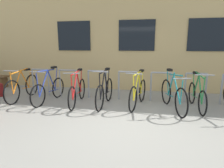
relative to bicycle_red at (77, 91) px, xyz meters
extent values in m
plane|color=gray|center=(1.58, -1.23, -0.38)|extent=(42.00, 42.00, 0.00)
cube|color=tan|center=(1.58, 5.23, 2.05)|extent=(28.00, 6.52, 4.86)
cube|color=black|center=(-0.82, 1.95, 1.67)|extent=(1.30, 0.04, 1.09)
cube|color=black|center=(1.58, 1.95, 1.67)|extent=(1.30, 0.04, 1.09)
cube|color=black|center=(3.98, 1.95, 1.67)|extent=(1.30, 0.04, 1.09)
cylinder|color=gray|center=(-1.87, 0.67, 0.07)|extent=(0.05, 0.05, 0.90)
cylinder|color=gray|center=(-1.29, 0.67, 0.07)|extent=(0.05, 0.05, 0.90)
cylinder|color=gray|center=(-1.58, 0.67, 0.52)|extent=(0.58, 0.05, 0.05)
cylinder|color=gray|center=(-0.87, 0.67, 0.07)|extent=(0.05, 0.05, 0.90)
cylinder|color=gray|center=(-0.29, 0.67, 0.07)|extent=(0.05, 0.05, 0.90)
cylinder|color=gray|center=(-0.58, 0.67, 0.52)|extent=(0.58, 0.05, 0.05)
cylinder|color=gray|center=(0.13, 0.67, 0.07)|extent=(0.05, 0.05, 0.90)
cylinder|color=gray|center=(0.71, 0.67, 0.07)|extent=(0.05, 0.05, 0.90)
cylinder|color=gray|center=(0.42, 0.67, 0.52)|extent=(0.58, 0.05, 0.05)
cylinder|color=gray|center=(1.13, 0.67, 0.07)|extent=(0.05, 0.05, 0.90)
cylinder|color=gray|center=(1.71, 0.67, 0.07)|extent=(0.05, 0.05, 0.90)
cylinder|color=gray|center=(1.42, 0.67, 0.52)|extent=(0.58, 0.05, 0.05)
cylinder|color=gray|center=(2.13, 0.67, 0.07)|extent=(0.05, 0.05, 0.90)
cylinder|color=gray|center=(2.71, 0.67, 0.07)|extent=(0.05, 0.05, 0.90)
cylinder|color=gray|center=(2.42, 0.67, 0.52)|extent=(0.58, 0.05, 0.05)
cylinder|color=gray|center=(3.13, 0.67, 0.07)|extent=(0.05, 0.05, 0.90)
cylinder|color=gray|center=(3.71, 0.67, 0.07)|extent=(0.05, 0.05, 0.90)
cylinder|color=gray|center=(3.42, 0.67, 0.52)|extent=(0.58, 0.05, 0.05)
cylinder|color=gray|center=(4.13, 0.67, 0.07)|extent=(0.05, 0.05, 0.90)
torus|color=black|center=(-0.05, 0.54, -0.06)|extent=(0.10, 0.67, 0.67)
torus|color=black|center=(0.05, -0.55, -0.06)|extent=(0.10, 0.67, 0.67)
cylinder|color=red|center=(0.02, -0.25, 0.24)|extent=(0.09, 0.53, 0.71)
cylinder|color=red|center=(-0.02, 0.18, 0.23)|extent=(0.07, 0.40, 0.69)
cylinder|color=red|center=(0.01, -0.07, 0.57)|extent=(0.12, 0.86, 0.05)
cylinder|color=red|center=(-0.03, 0.27, -0.09)|extent=(0.08, 0.55, 0.07)
cylinder|color=red|center=(-0.04, 0.45, 0.25)|extent=(0.04, 0.20, 0.63)
cylinder|color=red|center=(0.05, -0.52, 0.26)|extent=(0.04, 0.08, 0.64)
cube|color=black|center=(-0.04, 0.36, 0.59)|extent=(0.12, 0.21, 0.06)
cylinder|color=gray|center=(0.05, -0.50, 0.61)|extent=(0.44, 0.07, 0.03)
torus|color=black|center=(2.57, 0.51, -0.02)|extent=(0.22, 0.73, 0.74)
torus|color=black|center=(2.83, -0.53, -0.02)|extent=(0.22, 0.73, 0.74)
cylinder|color=teal|center=(2.76, -0.25, 0.23)|extent=(0.16, 0.51, 0.63)
cylinder|color=teal|center=(2.66, 0.16, 0.27)|extent=(0.13, 0.39, 0.72)
cylinder|color=teal|center=(2.72, -0.08, 0.58)|extent=(0.24, 0.83, 0.13)
cylinder|color=teal|center=(2.64, 0.25, -0.05)|extent=(0.15, 0.53, 0.08)
cylinder|color=teal|center=(2.59, 0.42, 0.30)|extent=(0.07, 0.20, 0.65)
cylinder|color=teal|center=(2.82, -0.51, 0.25)|extent=(0.05, 0.08, 0.56)
cube|color=black|center=(2.61, 0.33, 0.65)|extent=(0.15, 0.22, 0.06)
cylinder|color=gray|center=(2.82, -0.49, 0.56)|extent=(0.43, 0.13, 0.03)
torus|color=black|center=(-0.89, 0.55, -0.06)|extent=(0.10, 0.68, 0.67)
torus|color=black|center=(-0.97, -0.50, -0.06)|extent=(0.10, 0.68, 0.67)
cylinder|color=#233893|center=(-0.95, -0.21, 0.24)|extent=(0.08, 0.51, 0.71)
cylinder|color=#233893|center=(-0.92, 0.20, 0.25)|extent=(0.07, 0.38, 0.74)
cylinder|color=#233893|center=(-0.93, -0.04, 0.60)|extent=(0.10, 0.82, 0.07)
cylinder|color=#233893|center=(-0.91, 0.29, -0.08)|extent=(0.07, 0.53, 0.07)
cylinder|color=#233893|center=(-0.89, 0.46, 0.28)|extent=(0.04, 0.20, 0.68)
cylinder|color=#233893|center=(-0.97, -0.47, 0.26)|extent=(0.03, 0.08, 0.64)
cube|color=black|center=(-0.90, 0.37, 0.64)|extent=(0.12, 0.21, 0.06)
cylinder|color=gray|center=(-0.97, -0.45, 0.61)|extent=(0.44, 0.06, 0.03)
torus|color=black|center=(1.88, 0.64, -0.05)|extent=(0.19, 0.69, 0.70)
torus|color=black|center=(1.66, -0.37, -0.05)|extent=(0.19, 0.69, 0.70)
cylinder|color=yellow|center=(1.72, -0.09, 0.25)|extent=(0.14, 0.49, 0.70)
cylinder|color=yellow|center=(1.80, 0.30, 0.24)|extent=(0.11, 0.37, 0.68)
cylinder|color=yellow|center=(1.75, 0.07, 0.58)|extent=(0.20, 0.79, 0.06)
cylinder|color=yellow|center=(1.82, 0.39, -0.07)|extent=(0.13, 0.51, 0.07)
cylinder|color=yellow|center=(1.86, 0.55, 0.26)|extent=(0.07, 0.20, 0.62)
cylinder|color=yellow|center=(1.66, -0.34, 0.27)|extent=(0.04, 0.08, 0.64)
cube|color=black|center=(1.84, 0.46, 0.60)|extent=(0.14, 0.22, 0.06)
cylinder|color=gray|center=(1.67, -0.32, 0.62)|extent=(0.44, 0.12, 0.03)
torus|color=black|center=(0.85, 0.49, -0.03)|extent=(0.08, 0.73, 0.73)
torus|color=black|center=(0.80, -0.48, -0.03)|extent=(0.08, 0.73, 0.73)
cylinder|color=black|center=(0.81, -0.21, 0.27)|extent=(0.06, 0.47, 0.74)
cylinder|color=black|center=(0.83, 0.16, 0.26)|extent=(0.05, 0.34, 0.71)
cylinder|color=black|center=(0.82, -0.06, 0.62)|extent=(0.08, 0.74, 0.06)
cylinder|color=black|center=(0.84, 0.25, -0.06)|extent=(0.05, 0.49, 0.08)
cylinder|color=black|center=(0.85, 0.40, 0.29)|extent=(0.04, 0.20, 0.65)
cylinder|color=black|center=(0.80, -0.45, 0.30)|extent=(0.03, 0.08, 0.67)
cube|color=black|center=(0.84, 0.31, 0.64)|extent=(0.11, 0.21, 0.06)
cylinder|color=gray|center=(0.80, -0.43, 0.66)|extent=(0.44, 0.05, 0.03)
torus|color=black|center=(-1.91, 0.65, -0.03)|extent=(0.07, 0.74, 0.74)
torus|color=black|center=(-1.86, -0.40, -0.03)|extent=(0.07, 0.74, 0.74)
cylinder|color=orange|center=(-1.88, -0.12, 0.25)|extent=(0.06, 0.50, 0.68)
cylinder|color=orange|center=(-1.90, 0.29, 0.22)|extent=(0.05, 0.38, 0.61)
cylinder|color=orange|center=(-1.89, 0.06, 0.54)|extent=(0.07, 0.82, 0.10)
cylinder|color=orange|center=(-1.90, 0.38, -0.05)|extent=(0.05, 0.53, 0.08)
cylinder|color=orange|center=(-1.91, 0.56, 0.24)|extent=(0.03, 0.20, 0.54)
cylinder|color=orange|center=(-1.87, -0.38, 0.27)|extent=(0.03, 0.08, 0.60)
cube|color=black|center=(-1.90, 0.47, 0.54)|extent=(0.11, 0.20, 0.06)
cylinder|color=gray|center=(-1.87, -0.35, 0.61)|extent=(0.44, 0.05, 0.03)
torus|color=black|center=(3.34, 0.69, -0.07)|extent=(0.06, 0.65, 0.65)
torus|color=black|center=(3.37, -0.31, -0.07)|extent=(0.06, 0.65, 0.65)
cylinder|color=#1E7238|center=(3.36, -0.04, 0.24)|extent=(0.05, 0.48, 0.73)
cylinder|color=#1E7238|center=(3.35, 0.35, 0.21)|extent=(0.05, 0.35, 0.67)
cylinder|color=#1E7238|center=(3.36, 0.12, 0.57)|extent=(0.06, 0.78, 0.10)
cylinder|color=#1E7238|center=(3.35, 0.44, -0.09)|extent=(0.04, 0.50, 0.07)
cylinder|color=#1E7238|center=(3.34, 0.60, 0.23)|extent=(0.03, 0.20, 0.61)
cylinder|color=#1E7238|center=(3.37, -0.29, 0.26)|extent=(0.03, 0.08, 0.67)
cube|color=black|center=(3.34, 0.51, 0.56)|extent=(0.11, 0.20, 0.06)
cylinder|color=gray|center=(3.37, -0.26, 0.63)|extent=(0.44, 0.04, 0.03)
cube|color=brown|center=(-3.71, 1.44, -0.16)|extent=(0.08, 0.36, 0.43)
camera|label=1|loc=(1.98, -5.06, 1.35)|focal=29.94mm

